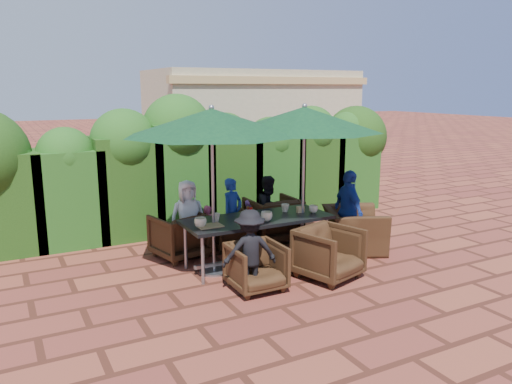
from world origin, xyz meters
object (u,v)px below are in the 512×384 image
umbrella_left (212,123)px  chair_near_left (256,265)px  dining_table (257,222)px  chair_far_right (273,217)px  chair_far_mid (230,227)px  chair_end_right (354,223)px  chair_far_left (180,233)px  chair_near_right (329,251)px  umbrella_right (304,120)px

umbrella_left → chair_near_left: bearing=-73.7°
dining_table → chair_far_right: (0.84, 0.99, -0.24)m
chair_far_right → chair_near_left: 2.27m
umbrella_left → chair_far_mid: umbrella_left is taller
chair_near_left → chair_end_right: size_ratio=0.67×
dining_table → chair_far_left: bearing=136.3°
chair_far_right → chair_near_right: (-0.19, -1.96, -0.02)m
dining_table → chair_far_left: (-0.94, 0.90, -0.28)m
chair_near_left → chair_near_right: 1.13m
umbrella_left → chair_far_right: umbrella_left is taller
dining_table → chair_near_left: dining_table is taller
chair_far_left → chair_near_left: bearing=92.0°
umbrella_left → chair_far_left: bearing=103.6°
dining_table → chair_near_left: bearing=-118.7°
umbrella_right → chair_far_right: bearing=87.2°
chair_far_left → chair_near_left: size_ratio=1.12×
umbrella_left → umbrella_right: size_ratio=1.01×
umbrella_right → chair_near_left: (-1.26, -0.81, -1.86)m
dining_table → chair_near_right: chair_near_right is taller
chair_far_mid → chair_far_right: bearing=179.1°
chair_far_mid → chair_near_left: bearing=75.5°
chair_far_mid → chair_near_right: size_ratio=0.86×
dining_table → umbrella_right: size_ratio=0.93×
dining_table → chair_far_left: size_ratio=2.88×
chair_end_right → chair_far_mid: bearing=83.4°
umbrella_right → chair_far_mid: umbrella_right is taller
umbrella_right → chair_near_left: 2.39m
chair_near_right → dining_table: bearing=106.6°
chair_near_left → chair_far_left: bearing=105.2°
dining_table → chair_near_left: (-0.47, -0.86, -0.32)m
dining_table → chair_far_mid: dining_table is taller
umbrella_right → chair_near_right: bearing=-98.5°
chair_far_left → chair_far_mid: size_ratio=1.13×
umbrella_left → chair_near_right: (1.37, -0.97, -1.81)m
chair_far_right → chair_near_left: (-1.31, -1.85, -0.08)m
chair_near_right → umbrella_right: bearing=64.4°
chair_far_right → chair_far_left: bearing=4.0°
chair_far_mid → dining_table: bearing=90.1°
umbrella_right → chair_far_mid: 2.28m
chair_near_right → chair_far_mid: bearing=91.5°
chair_far_mid → chair_far_left: bearing=5.2°
chair_far_mid → chair_far_right: 0.85m
umbrella_left → chair_near_right: 2.47m
chair_far_right → chair_near_left: size_ratio=1.22×
chair_far_right → chair_end_right: bearing=132.4°
dining_table → umbrella_left: size_ratio=0.91×
umbrella_right → chair_end_right: 2.02m
chair_near_right → chair_far_left: bearing=113.3°
chair_far_right → umbrella_right: bearing=88.3°
chair_near_left → chair_far_right: bearing=55.0°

